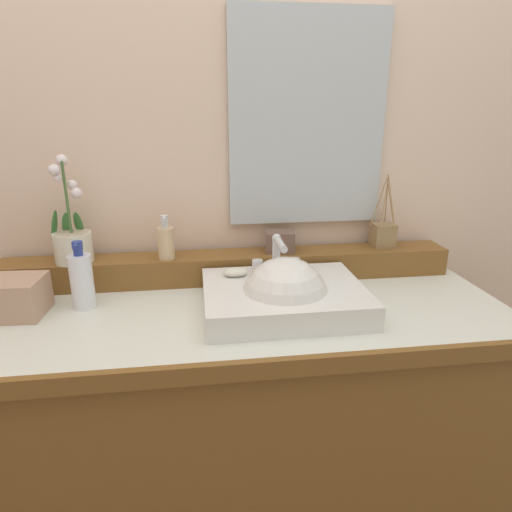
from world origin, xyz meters
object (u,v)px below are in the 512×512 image
Objects in this scene: sink_basin at (284,299)px; lotion_bottle at (82,280)px; soap_bar at (237,272)px; trinket_box at (280,241)px; tissue_box at (18,297)px; potted_plant at (72,238)px; reed_diffuser at (383,234)px; soap_dispenser at (166,242)px.

lotion_bottle reaches higher than sink_basin.
trinket_box is at bearing 44.84° from soap_bar.
tissue_box is at bearing -170.60° from lotion_bottle.
potted_plant is 0.97m from reed_diffuser.
soap_dispenser is (0.27, -0.01, -0.02)m from potted_plant.
sink_basin reaches higher than trinket_box.
reed_diffuser is (0.38, 0.26, 0.09)m from sink_basin.
sink_basin is 0.41m from soap_dispenser.
sink_basin reaches higher than soap_bar.
tissue_box is (-0.73, -0.19, -0.07)m from trinket_box.
sink_basin is at bearing -5.68° from tissue_box.
trinket_box is (0.04, 0.25, 0.09)m from sink_basin.
trinket_box is 0.48× the size of lotion_bottle.
reed_diffuser is 1.27× the size of lotion_bottle.
tissue_box is (-0.70, 0.07, 0.02)m from sink_basin.
reed_diffuser is at bearing 34.44° from sink_basin.
soap_dispenser is 0.42m from tissue_box.
sink_basin reaches higher than tissue_box.
potted_plant reaches higher than lotion_bottle.
soap_bar is 0.50m from potted_plant.
lotion_bottle is at bearing -179.14° from soap_bar.
lotion_bottle reaches higher than soap_bar.
reed_diffuser is (0.97, 0.02, -0.03)m from potted_plant.
lotion_bottle is (-0.22, -0.14, -0.06)m from soap_dispenser.
potted_plant is at bearing 163.40° from soap_bar.
trinket_box reaches higher than tissue_box.
reed_diffuser is at bearing 10.06° from tissue_box.
sink_basin is 0.27m from trinket_box.
tissue_box is (-0.58, -0.03, -0.03)m from soap_bar.
lotion_bottle reaches higher than tissue_box.
soap_dispenser is (-0.32, 0.23, 0.11)m from sink_basin.
trinket_box is at bearing -179.04° from reed_diffuser.
soap_bar is 0.52× the size of soap_dispenser.
potted_plant is 2.40× the size of tissue_box.
soap_bar is 0.42m from lotion_bottle.
soap_dispenser is at bearing 144.12° from sink_basin.
tissue_box is (-0.11, -0.17, -0.11)m from potted_plant.
reed_diffuser is 1.10m from tissue_box.
potted_plant reaches higher than trinket_box.
lotion_bottle is (-0.58, -0.16, -0.04)m from trinket_box.
soap_dispenser is at bearing 31.60° from lotion_bottle.
soap_dispenser is at bearing -177.57° from reed_diffuser.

